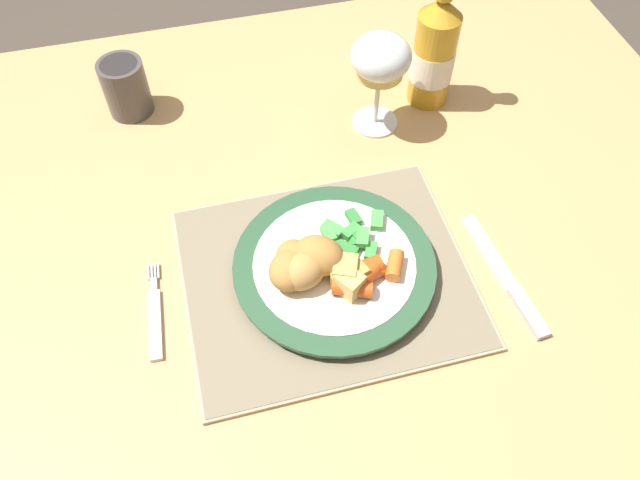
{
  "coord_description": "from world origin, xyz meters",
  "views": [
    {
      "loc": [
        -0.08,
        -0.5,
        1.38
      ],
      "look_at": [
        0.03,
        -0.07,
        0.78
      ],
      "focal_mm": 35.0,
      "sensor_mm": 36.0,
      "label": 1
    }
  ],
  "objects_px": {
    "table_knife": "(510,284)",
    "wine_glass": "(381,61)",
    "bottle": "(435,51)",
    "dinner_plate": "(334,267)",
    "fork": "(155,317)",
    "dining_table": "(289,258)",
    "drinking_cup": "(125,86)"
  },
  "relations": [
    {
      "from": "wine_glass",
      "to": "drinking_cup",
      "type": "xyz_separation_m",
      "value": [
        -0.35,
        0.12,
        -0.07
      ]
    },
    {
      "from": "dining_table",
      "to": "fork",
      "type": "distance_m",
      "value": 0.23
    },
    {
      "from": "fork",
      "to": "table_knife",
      "type": "height_order",
      "value": "table_knife"
    },
    {
      "from": "dining_table",
      "to": "fork",
      "type": "height_order",
      "value": "fork"
    },
    {
      "from": "dining_table",
      "to": "fork",
      "type": "xyz_separation_m",
      "value": [
        -0.18,
        -0.11,
        0.09
      ]
    },
    {
      "from": "table_knife",
      "to": "fork",
      "type": "bearing_deg",
      "value": 171.59
    },
    {
      "from": "table_knife",
      "to": "drinking_cup",
      "type": "distance_m",
      "value": 0.61
    },
    {
      "from": "wine_glass",
      "to": "drinking_cup",
      "type": "height_order",
      "value": "wine_glass"
    },
    {
      "from": "fork",
      "to": "bottle",
      "type": "height_order",
      "value": "bottle"
    },
    {
      "from": "table_knife",
      "to": "dinner_plate",
      "type": "bearing_deg",
      "value": 161.12
    },
    {
      "from": "bottle",
      "to": "fork",
      "type": "bearing_deg",
      "value": -147.11
    },
    {
      "from": "drinking_cup",
      "to": "wine_glass",
      "type": "bearing_deg",
      "value": -18.93
    },
    {
      "from": "dining_table",
      "to": "table_knife",
      "type": "distance_m",
      "value": 0.31
    },
    {
      "from": "wine_glass",
      "to": "dining_table",
      "type": "bearing_deg",
      "value": -139.15
    },
    {
      "from": "fork",
      "to": "wine_glass",
      "type": "height_order",
      "value": "wine_glass"
    },
    {
      "from": "fork",
      "to": "wine_glass",
      "type": "distance_m",
      "value": 0.44
    },
    {
      "from": "table_knife",
      "to": "wine_glass",
      "type": "relative_size",
      "value": 1.26
    },
    {
      "from": "fork",
      "to": "bottle",
      "type": "xyz_separation_m",
      "value": [
        0.44,
        0.29,
        0.08
      ]
    },
    {
      "from": "bottle",
      "to": "dining_table",
      "type": "bearing_deg",
      "value": -145.65
    },
    {
      "from": "table_knife",
      "to": "wine_glass",
      "type": "xyz_separation_m",
      "value": [
        -0.07,
        0.32,
        0.11
      ]
    },
    {
      "from": "bottle",
      "to": "wine_glass",
      "type": "bearing_deg",
      "value": -160.16
    },
    {
      "from": "wine_glass",
      "to": "table_knife",
      "type": "bearing_deg",
      "value": -76.89
    },
    {
      "from": "dining_table",
      "to": "bottle",
      "type": "distance_m",
      "value": 0.36
    },
    {
      "from": "fork",
      "to": "table_knife",
      "type": "relative_size",
      "value": 0.7
    },
    {
      "from": "bottle",
      "to": "drinking_cup",
      "type": "xyz_separation_m",
      "value": [
        -0.44,
        0.09,
        -0.04
      ]
    },
    {
      "from": "wine_glass",
      "to": "drinking_cup",
      "type": "bearing_deg",
      "value": 161.07
    },
    {
      "from": "dining_table",
      "to": "wine_glass",
      "type": "relative_size",
      "value": 8.5
    },
    {
      "from": "dinner_plate",
      "to": "fork",
      "type": "xyz_separation_m",
      "value": [
        -0.22,
        -0.01,
        -0.01
      ]
    },
    {
      "from": "dining_table",
      "to": "dinner_plate",
      "type": "height_order",
      "value": "dinner_plate"
    },
    {
      "from": "drinking_cup",
      "to": "dining_table",
      "type": "bearing_deg",
      "value": -55.75
    },
    {
      "from": "dinner_plate",
      "to": "bottle",
      "type": "bearing_deg",
      "value": 51.33
    },
    {
      "from": "drinking_cup",
      "to": "table_knife",
      "type": "bearing_deg",
      "value": -45.89
    }
  ]
}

